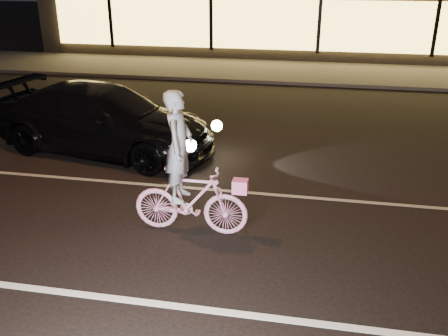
# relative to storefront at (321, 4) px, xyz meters

# --- Properties ---
(ground) EXTENTS (90.00, 90.00, 0.00)m
(ground) POSITION_rel_storefront_xyz_m (0.00, -18.97, -2.15)
(ground) COLOR black
(ground) RESTS_ON ground
(lane_stripe_near) EXTENTS (60.00, 0.12, 0.01)m
(lane_stripe_near) POSITION_rel_storefront_xyz_m (0.00, -20.47, -2.14)
(lane_stripe_near) COLOR silver
(lane_stripe_near) RESTS_ON ground
(lane_stripe_far) EXTENTS (60.00, 0.10, 0.01)m
(lane_stripe_far) POSITION_rel_storefront_xyz_m (0.00, -16.97, -2.14)
(lane_stripe_far) COLOR gray
(lane_stripe_far) RESTS_ON ground
(sidewalk) EXTENTS (30.00, 4.00, 0.12)m
(sidewalk) POSITION_rel_storefront_xyz_m (0.00, -5.97, -2.09)
(sidewalk) COLOR #383533
(sidewalk) RESTS_ON ground
(storefront) EXTENTS (25.40, 8.42, 4.20)m
(storefront) POSITION_rel_storefront_xyz_m (0.00, 0.00, 0.00)
(storefront) COLOR black
(storefront) RESTS_ON ground
(cyclist) EXTENTS (1.85, 0.64, 2.33)m
(cyclist) POSITION_rel_storefront_xyz_m (-1.79, -18.57, -1.32)
(cyclist) COLOR #DA3389
(cyclist) RESTS_ON ground
(sedan) EXTENTS (5.47, 3.04, 1.50)m
(sedan) POSITION_rel_storefront_xyz_m (-4.59, -15.32, -1.40)
(sedan) COLOR black
(sedan) RESTS_ON ground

